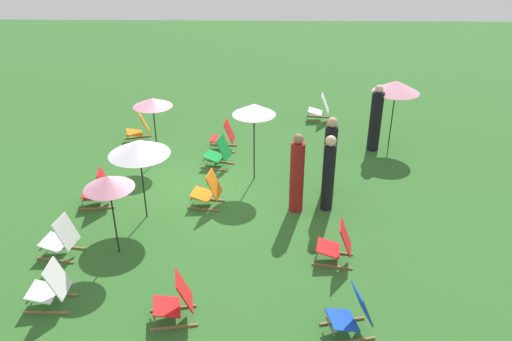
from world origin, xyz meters
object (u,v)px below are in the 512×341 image
deckchair_0 (99,190)px  deckchair_4 (140,129)px  person_2 (297,175)px  deckchair_9 (51,287)px  umbrella_3 (108,182)px  deckchair_7 (352,314)px  deckchair_8 (224,137)px  deckchair_3 (61,239)px  deckchair_6 (208,191)px  person_3 (376,120)px  deckchair_2 (176,301)px  person_0 (330,158)px  deckchair_1 (337,244)px  umbrella_0 (152,102)px  umbrella_4 (396,87)px  umbrella_2 (254,109)px  deckchair_5 (219,153)px  deckchair_10 (320,109)px  person_1 (328,174)px  umbrella_1 (139,147)px

deckchair_0 → deckchair_4: 3.48m
deckchair_0 → person_2: (0.15, 4.39, 0.50)m
deckchair_9 → umbrella_3: 2.03m
deckchair_7 → deckchair_8: 7.19m
deckchair_3 → deckchair_6: 3.22m
deckchair_4 → deckchair_8: bearing=60.6°
deckchair_9 → person_3: bearing=133.8°
deckchair_0 → umbrella_3: 2.31m
deckchair_8 → deckchair_7: bearing=24.5°
deckchair_2 → umbrella_3: umbrella_3 is taller
deckchair_4 → person_0: bearing=42.4°
deckchair_1 → umbrella_3: 4.36m
deckchair_7 → umbrella_0: bearing=-157.5°
deckchair_6 → deckchair_9: (3.25, -2.28, 0.00)m
deckchair_2 → umbrella_4: bearing=134.0°
person_2 → person_3: (-3.19, 2.28, 0.00)m
umbrella_3 → person_0: bearing=118.7°
person_2 → deckchair_8: bearing=30.4°
umbrella_0 → umbrella_2: umbrella_2 is taller
deckchair_1 → umbrella_2: (-3.23, -1.63, 1.45)m
deckchair_1 → deckchair_5: (-3.87, -2.55, 0.00)m
deckchair_0 → person_3: 7.35m
deckchair_0 → deckchair_10: 7.49m
umbrella_3 → deckchair_9: bearing=-25.7°
deckchair_3 → umbrella_3: bearing=105.3°
deckchair_2 → deckchair_10: same height
deckchair_6 → umbrella_4: 5.97m
deckchair_8 → umbrella_3: 5.18m
deckchair_6 → umbrella_4: umbrella_4 is taller
deckchair_10 → person_1: person_1 is taller
deckchair_6 → person_0: (-0.58, 2.73, 0.56)m
person_0 → person_1: 0.67m
deckchair_0 → deckchair_4: (-3.48, 0.11, 0.00)m
deckchair_4 → deckchair_1: bearing=24.6°
deckchair_0 → person_0: bearing=88.0°
umbrella_4 → person_1: size_ratio=1.06×
deckchair_1 → deckchair_9: size_ratio=1.00×
deckchair_6 → person_0: bearing=112.2°
deckchair_3 → deckchair_8: (-4.86, 2.74, 0.00)m
umbrella_3 → person_3: (-4.82, 5.80, -0.68)m
deckchair_4 → umbrella_0: bearing=13.7°
deckchair_9 → umbrella_2: bearing=143.9°
umbrella_0 → person_3: 5.92m
deckchair_6 → umbrella_1: bearing=-58.8°
umbrella_2 → deckchair_2: bearing=-13.4°
deckchair_7 → umbrella_1: bearing=-142.2°
person_2 → deckchair_2: bearing=148.4°
deckchair_10 → person_3: 2.54m
person_3 → deckchair_3: bearing=-110.8°
deckchair_1 → person_3: size_ratio=0.45×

